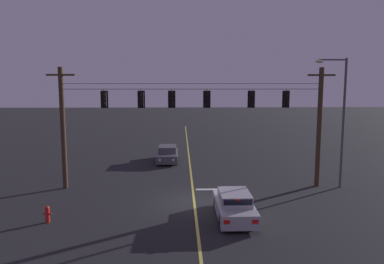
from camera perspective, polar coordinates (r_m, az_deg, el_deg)
name	(u,v)px	position (r m, az deg, el deg)	size (l,w,h in m)	color
ground_plane	(194,202)	(21.48, 0.35, -10.93)	(180.00, 180.00, 0.00)	black
lane_centre_stripe	(190,167)	(30.28, -0.30, -5.49)	(0.14, 60.00, 0.01)	#D1C64C
stop_bar_paint	(222,189)	(24.03, 4.71, -8.94)	(3.40, 0.36, 0.01)	silver
signal_span_assembly	(192,126)	(23.67, 0.08, 0.96)	(18.57, 0.32, 7.89)	#423021
traffic_light_leftmost	(104,99)	(24.02, -13.68, 5.00)	(0.48, 0.41, 1.22)	black
traffic_light_left_inner	(141,99)	(23.65, -8.02, 5.10)	(0.48, 0.41, 1.22)	black
traffic_light_centre	(172,99)	(23.52, -3.22, 5.15)	(0.48, 0.41, 1.22)	black
traffic_light_right_inner	(207,99)	(23.57, 2.37, 5.16)	(0.48, 0.41, 1.22)	black
traffic_light_rightmost	(252,99)	(23.96, 9.37, 5.11)	(0.48, 0.41, 1.22)	black
traffic_light_far_right	(287,99)	(24.50, 14.64, 5.01)	(0.48, 0.41, 1.22)	black
car_waiting_near_lane	(234,206)	(18.99, 6.65, -11.41)	(1.80, 4.33, 1.39)	#A5A5AD
car_oncoming_lead	(168,154)	(32.34, -3.86, -3.51)	(1.80, 4.42, 1.39)	#4C4C51
street_lamp_corner	(339,111)	(25.36, 22.14, 3.01)	(2.11, 0.30, 8.47)	#4C4F54
fire_hydrant	(47,214)	(19.69, -21.76, -11.85)	(0.44, 0.22, 0.84)	red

